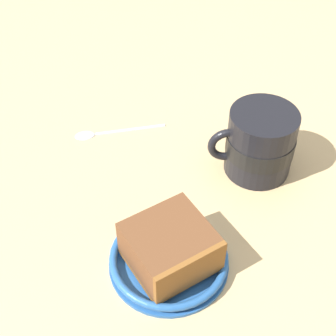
{
  "coord_description": "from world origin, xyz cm",
  "views": [
    {
      "loc": [
        -37.83,
        18.86,
        49.14
      ],
      "look_at": [
        3.98,
        -0.46,
        3.0
      ],
      "focal_mm": 53.38,
      "sensor_mm": 36.0,
      "label": 1
    }
  ],
  "objects_px": {
    "small_plate": "(169,260)",
    "cake_slice": "(170,248)",
    "tea_mug": "(260,142)",
    "teaspoon": "(101,132)"
  },
  "relations": [
    {
      "from": "cake_slice",
      "to": "tea_mug",
      "type": "relative_size",
      "value": 0.86
    },
    {
      "from": "tea_mug",
      "to": "teaspoon",
      "type": "relative_size",
      "value": 0.85
    },
    {
      "from": "small_plate",
      "to": "teaspoon",
      "type": "distance_m",
      "value": 0.25
    },
    {
      "from": "small_plate",
      "to": "tea_mug",
      "type": "bearing_deg",
      "value": -61.89
    },
    {
      "from": "small_plate",
      "to": "cake_slice",
      "type": "xyz_separation_m",
      "value": [
        -0.0,
        -0.0,
        0.03
      ]
    },
    {
      "from": "tea_mug",
      "to": "cake_slice",
      "type": "bearing_deg",
      "value": 118.82
    },
    {
      "from": "small_plate",
      "to": "tea_mug",
      "type": "height_order",
      "value": "tea_mug"
    },
    {
      "from": "cake_slice",
      "to": "teaspoon",
      "type": "relative_size",
      "value": 0.73
    },
    {
      "from": "cake_slice",
      "to": "teaspoon",
      "type": "height_order",
      "value": "cake_slice"
    },
    {
      "from": "small_plate",
      "to": "cake_slice",
      "type": "bearing_deg",
      "value": -172.91
    }
  ]
}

